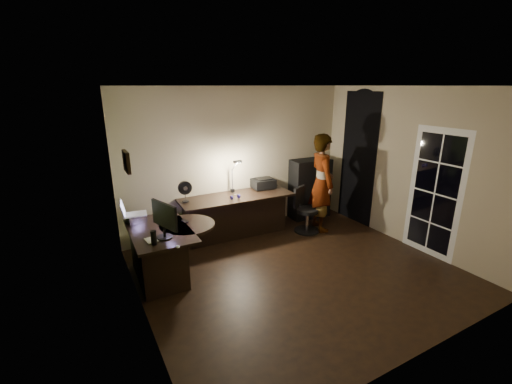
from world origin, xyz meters
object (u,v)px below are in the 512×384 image
desk_right (237,216)px  cabinet (309,188)px  person (322,183)px  desk_left (162,253)px  office_chair (308,210)px  monitor (164,225)px

desk_right → cabinet: 1.81m
cabinet → person: person is taller
person → desk_left: bearing=110.2°
desk_right → person: 1.73m
office_chair → person: 0.59m
desk_left → cabinet: size_ratio=1.05×
desk_left → cabinet: (3.38, 0.94, 0.24)m
cabinet → person: 0.75m
person → monitor: bearing=115.7°
desk_left → office_chair: office_chair is taller
desk_left → office_chair: bearing=7.3°
office_chair → desk_right: bearing=134.3°
desk_left → cabinet: 3.51m
desk_right → monitor: monitor is taller
desk_left → desk_right: (1.59, 0.79, 0.01)m
desk_left → monitor: (-0.01, -0.31, 0.56)m
desk_left → person: size_ratio=0.70×
desk_left → monitor: bearing=-89.7°
desk_left → desk_right: 1.78m
desk_right → monitor: size_ratio=3.89×
monitor → person: person is taller
cabinet → office_chair: bearing=-125.5°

